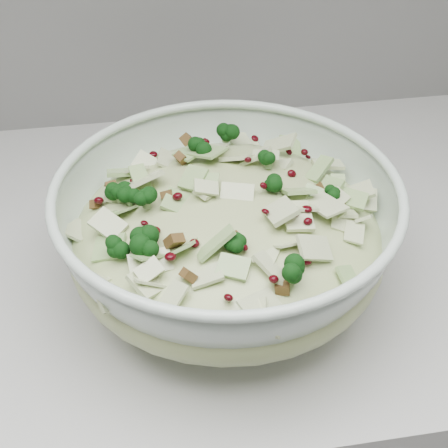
# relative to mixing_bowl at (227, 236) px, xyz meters

# --- Properties ---
(mixing_bowl) EXTENTS (0.44, 0.44, 0.13)m
(mixing_bowl) POSITION_rel_mixing_bowl_xyz_m (0.00, 0.00, 0.00)
(mixing_bowl) COLOR silver
(mixing_bowl) RESTS_ON counter
(salad) EXTENTS (0.37, 0.37, 0.14)m
(salad) POSITION_rel_mixing_bowl_xyz_m (-0.00, -0.00, 0.02)
(salad) COLOR #B5BD81
(salad) RESTS_ON mixing_bowl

